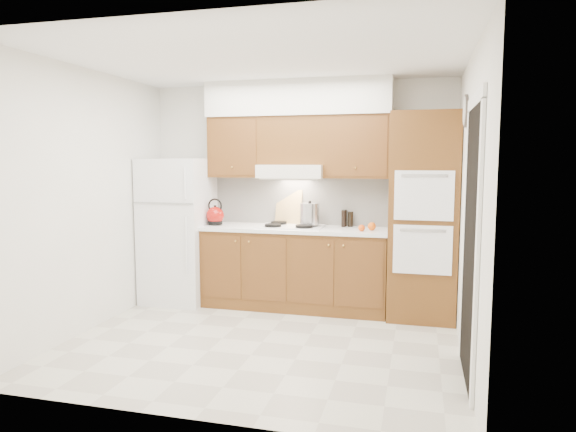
# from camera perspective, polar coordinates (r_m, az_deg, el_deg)

# --- Properties ---
(floor) EXTENTS (3.60, 3.60, 0.00)m
(floor) POSITION_cam_1_polar(r_m,az_deg,el_deg) (4.97, -2.88, -13.81)
(floor) COLOR beige
(floor) RESTS_ON ground
(ceiling) EXTENTS (3.60, 3.60, 0.00)m
(ceiling) POSITION_cam_1_polar(r_m,az_deg,el_deg) (4.76, -3.06, 17.09)
(ceiling) COLOR white
(ceiling) RESTS_ON wall_back
(wall_back) EXTENTS (3.60, 0.02, 2.60)m
(wall_back) POSITION_cam_1_polar(r_m,az_deg,el_deg) (6.13, 1.22, 2.46)
(wall_back) COLOR white
(wall_back) RESTS_ON floor
(wall_left) EXTENTS (0.02, 3.00, 2.60)m
(wall_left) POSITION_cam_1_polar(r_m,az_deg,el_deg) (5.50, -21.18, 1.61)
(wall_left) COLOR white
(wall_left) RESTS_ON floor
(wall_right) EXTENTS (0.02, 3.00, 2.60)m
(wall_right) POSITION_cam_1_polar(r_m,az_deg,el_deg) (4.49, 19.51, 0.72)
(wall_right) COLOR white
(wall_right) RESTS_ON floor
(fridge) EXTENTS (0.75, 0.72, 1.72)m
(fridge) POSITION_cam_1_polar(r_m,az_deg,el_deg) (6.32, -12.07, -1.58)
(fridge) COLOR white
(fridge) RESTS_ON floor
(base_cabinets) EXTENTS (2.11, 0.60, 0.90)m
(base_cabinets) POSITION_cam_1_polar(r_m,az_deg,el_deg) (5.95, 0.77, -5.91)
(base_cabinets) COLOR brown
(base_cabinets) RESTS_ON floor
(countertop) EXTENTS (2.13, 0.62, 0.04)m
(countertop) POSITION_cam_1_polar(r_m,az_deg,el_deg) (5.86, 0.76, -1.44)
(countertop) COLOR white
(countertop) RESTS_ON base_cabinets
(backsplash) EXTENTS (2.11, 0.03, 0.56)m
(backsplash) POSITION_cam_1_polar(r_m,az_deg,el_deg) (6.12, 1.41, 1.70)
(backsplash) COLOR white
(backsplash) RESTS_ON countertop
(oven_cabinet) EXTENTS (0.70, 0.65, 2.20)m
(oven_cabinet) POSITION_cam_1_polar(r_m,az_deg,el_deg) (5.66, 14.77, -0.09)
(oven_cabinet) COLOR brown
(oven_cabinet) RESTS_ON floor
(upper_cab_left) EXTENTS (0.63, 0.33, 0.70)m
(upper_cab_left) POSITION_cam_1_polar(r_m,az_deg,el_deg) (6.17, -5.67, 7.57)
(upper_cab_left) COLOR brown
(upper_cab_left) RESTS_ON wall_back
(upper_cab_right) EXTENTS (0.73, 0.33, 0.70)m
(upper_cab_right) POSITION_cam_1_polar(r_m,az_deg,el_deg) (5.83, 7.77, 7.62)
(upper_cab_right) COLOR brown
(upper_cab_right) RESTS_ON wall_back
(range_hood) EXTENTS (0.75, 0.45, 0.15)m
(range_hood) POSITION_cam_1_polar(r_m,az_deg,el_deg) (5.91, 0.49, 4.99)
(range_hood) COLOR silver
(range_hood) RESTS_ON wall_back
(upper_cab_over_hood) EXTENTS (0.75, 0.33, 0.55)m
(upper_cab_over_hood) POSITION_cam_1_polar(r_m,az_deg,el_deg) (5.97, 0.63, 8.37)
(upper_cab_over_hood) COLOR brown
(upper_cab_over_hood) RESTS_ON range_hood
(soffit) EXTENTS (2.13, 0.36, 0.40)m
(soffit) POSITION_cam_1_polar(r_m,az_deg,el_deg) (5.98, 1.08, 12.93)
(soffit) COLOR silver
(soffit) RESTS_ON wall_back
(cooktop) EXTENTS (0.74, 0.50, 0.01)m
(cooktop) POSITION_cam_1_polar(r_m,az_deg,el_deg) (5.89, 0.33, -1.15)
(cooktop) COLOR white
(cooktop) RESTS_ON countertop
(doorway) EXTENTS (0.02, 0.90, 2.10)m
(doorway) POSITION_cam_1_polar(r_m,az_deg,el_deg) (4.18, 19.64, -3.14)
(doorway) COLOR black
(doorway) RESTS_ON floor
(wall_clock) EXTENTS (0.02, 0.30, 0.30)m
(wall_clock) POSITION_cam_1_polar(r_m,az_deg,el_deg) (5.04, 19.14, 10.97)
(wall_clock) COLOR #3F3833
(wall_clock) RESTS_ON wall_right
(kettle) EXTENTS (0.26, 0.26, 0.21)m
(kettle) POSITION_cam_1_polar(r_m,az_deg,el_deg) (6.10, -8.10, 0.06)
(kettle) COLOR #970F0B
(kettle) RESTS_ON countertop
(cutting_board) EXTENTS (0.33, 0.15, 0.42)m
(cutting_board) POSITION_cam_1_polar(r_m,az_deg,el_deg) (6.12, 0.08, 0.96)
(cutting_board) COLOR tan
(cutting_board) RESTS_ON countertop
(stock_pot) EXTENTS (0.29, 0.29, 0.23)m
(stock_pot) POSITION_cam_1_polar(r_m,az_deg,el_deg) (5.87, 2.42, 0.20)
(stock_pot) COLOR #BCBCC1
(stock_pot) RESTS_ON cooktop
(condiment_a) EXTENTS (0.07, 0.07, 0.19)m
(condiment_a) POSITION_cam_1_polar(r_m,az_deg,el_deg) (5.90, 6.20, -0.32)
(condiment_a) COLOR black
(condiment_a) RESTS_ON countertop
(condiment_b) EXTENTS (0.06, 0.06, 0.19)m
(condiment_b) POSITION_cam_1_polar(r_m,az_deg,el_deg) (6.00, 6.25, -0.20)
(condiment_b) COLOR black
(condiment_b) RESTS_ON countertop
(condiment_c) EXTENTS (0.06, 0.06, 0.18)m
(condiment_c) POSITION_cam_1_polar(r_m,az_deg,el_deg) (5.93, 6.96, -0.35)
(condiment_c) COLOR black
(condiment_c) RESTS_ON countertop
(orange_near) EXTENTS (0.09, 0.09, 0.07)m
(orange_near) POSITION_cam_1_polar(r_m,az_deg,el_deg) (5.57, 8.18, -1.33)
(orange_near) COLOR #FD5C0D
(orange_near) RESTS_ON countertop
(orange_far) EXTENTS (0.10, 0.10, 0.09)m
(orange_far) POSITION_cam_1_polar(r_m,az_deg,el_deg) (5.66, 9.29, -1.14)
(orange_far) COLOR orange
(orange_far) RESTS_ON countertop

